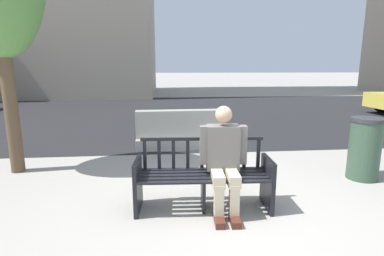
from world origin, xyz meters
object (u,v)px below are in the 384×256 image
(seated_person, at_px, (224,157))
(trash_bin, at_px, (365,149))
(street_bench, at_px, (203,178))
(jersey_barrier_centre, at_px, (181,132))

(seated_person, xyz_separation_m, trash_bin, (2.46, 0.86, -0.19))
(street_bench, xyz_separation_m, jersey_barrier_centre, (-0.10, 3.05, -0.06))
(trash_bin, bearing_deg, seated_person, -160.83)
(trash_bin, bearing_deg, jersey_barrier_centre, 141.19)
(jersey_barrier_centre, bearing_deg, trash_bin, -38.81)
(street_bench, relative_size, trash_bin, 1.72)
(street_bench, relative_size, seated_person, 1.30)
(seated_person, distance_m, trash_bin, 2.61)
(jersey_barrier_centre, relative_size, trash_bin, 2.02)
(street_bench, xyz_separation_m, trash_bin, (2.71, 0.79, 0.11))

